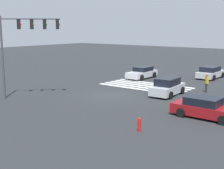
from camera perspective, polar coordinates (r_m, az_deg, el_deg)
ground_plane at (r=28.96m, az=-0.00°, el=-1.98°), size 138.19×138.19×0.00m
crosswalk_markings at (r=33.72m, az=6.16°, el=-0.25°), size 9.51×4.40×0.01m
traffic_signal_mast at (r=28.39m, az=-15.95°, el=8.34°), size 3.71×3.71×7.19m
car_0 at (r=38.66m, az=5.53°, el=2.14°), size 2.04×4.68×1.41m
car_1 at (r=40.36m, az=17.55°, el=2.11°), size 2.29×4.65×1.48m
car_2 at (r=22.73m, az=16.77°, el=-4.17°), size 4.78×2.20×1.44m
car_3 at (r=29.33m, az=10.12°, el=-0.44°), size 2.22×4.36×1.64m
pedestrian at (r=31.36m, az=16.93°, el=0.44°), size 0.41×0.41×1.82m
fire_hydrant at (r=19.12m, az=5.03°, el=-7.29°), size 0.22×0.22×0.86m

